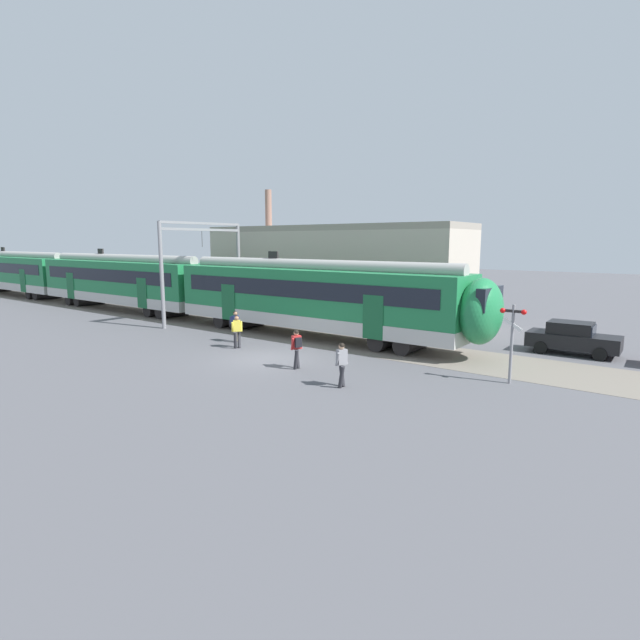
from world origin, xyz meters
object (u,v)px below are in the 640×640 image
object	(u,v)px
pedestrian_navy	(235,324)
pedestrian_red	(297,346)
commuter_train	(127,282)
crossing_signal	(512,331)
parked_car_black	(573,338)
pedestrian_grey	(342,362)
pedestrian_yellow	(237,329)

from	to	relation	value
pedestrian_navy	pedestrian_red	world-z (taller)	same
commuter_train	crossing_signal	xyz separation A→B (m)	(29.51, -2.77, -0.24)
pedestrian_navy	parked_car_black	size ratio (longest dim) A/B	0.41
pedestrian_grey	parked_car_black	xyz separation A→B (m)	(5.65, 11.07, -0.18)
pedestrian_yellow	parked_car_black	xyz separation A→B (m)	(13.69, 8.59, -0.21)
parked_car_black	crossing_signal	bearing A→B (deg)	-97.25
commuter_train	crossing_signal	bearing A→B (deg)	-5.36
pedestrian_navy	pedestrian_grey	bearing A→B (deg)	-20.65
pedestrian_red	pedestrian_grey	distance (m)	3.19
pedestrian_yellow	crossing_signal	world-z (taller)	crossing_signal
pedestrian_red	crossing_signal	world-z (taller)	crossing_signal
pedestrian_yellow	pedestrian_red	bearing A→B (deg)	-15.62
pedestrian_grey	crossing_signal	xyz separation A→B (m)	(4.77, 4.21, 1.05)
pedestrian_yellow	pedestrian_red	xyz separation A→B (m)	(5.04, -1.41, 0.00)
pedestrian_navy	parked_car_black	distance (m)	16.72
commuter_train	pedestrian_navy	size ratio (longest dim) A/B	33.99
pedestrian_navy	pedestrian_red	distance (m)	6.70
crossing_signal	pedestrian_navy	bearing A→B (deg)	-177.06
pedestrian_navy	crossing_signal	distance (m)	14.08
pedestrian_yellow	pedestrian_red	size ratio (longest dim) A/B	1.00
commuter_train	pedestrian_yellow	bearing A→B (deg)	-15.10
pedestrian_yellow	crossing_signal	xyz separation A→B (m)	(12.82, 1.73, 1.02)
pedestrian_red	pedestrian_yellow	bearing A→B (deg)	164.38
commuter_train	pedestrian_yellow	world-z (taller)	commuter_train
pedestrian_red	commuter_train	bearing A→B (deg)	164.78
pedestrian_navy	pedestrian_grey	world-z (taller)	same
pedestrian_grey	parked_car_black	distance (m)	12.42
pedestrian_red	parked_car_black	bearing A→B (deg)	49.13
parked_car_black	crossing_signal	xyz separation A→B (m)	(-0.87, -6.86, 1.23)
commuter_train	parked_car_black	distance (m)	30.69
pedestrian_yellow	pedestrian_grey	bearing A→B (deg)	-17.10
pedestrian_grey	commuter_train	bearing A→B (deg)	164.24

